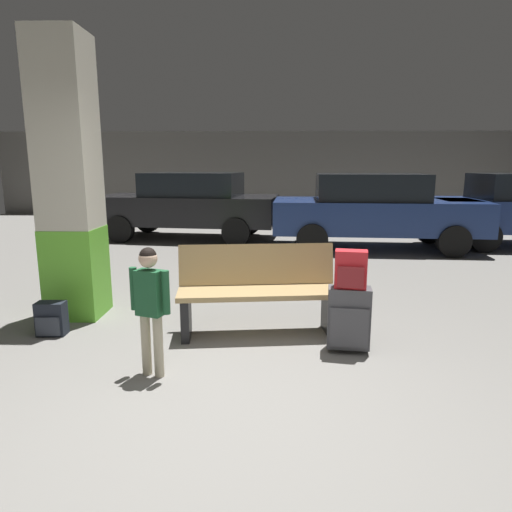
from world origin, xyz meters
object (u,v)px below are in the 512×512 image
bench (258,290)px  parked_car_near (374,209)px  child (150,298)px  suitcase (349,318)px  backpack_bright (351,270)px  backpack_dark_floor (51,319)px  parked_car_far (189,204)px  structural_pillar (69,182)px

bench → parked_car_near: parked_car_near is taller
bench → child: size_ratio=1.55×
suitcase → child: 1.78m
backpack_bright → backpack_dark_floor: 2.99m
suitcase → parked_car_far: size_ratio=0.14×
bench → backpack_bright: size_ratio=4.84×
structural_pillar → backpack_bright: (2.89, -0.97, -0.74)m
structural_pillar → parked_car_near: structural_pillar is taller
structural_pillar → parked_car_near: 6.12m
structural_pillar → bench: structural_pillar is taller
parked_car_near → parked_car_far: bearing=163.3°
backpack_dark_floor → parked_car_near: size_ratio=0.08×
parked_car_far → parked_car_near: bearing=-16.7°
child → parked_car_near: parked_car_near is taller
bench → suitcase: (0.84, -0.47, -0.12)m
bench → child: bearing=-130.1°
backpack_bright → child: 1.75m
parked_car_far → bench: bearing=-73.9°
bench → parked_car_near: 5.31m
child → backpack_dark_floor: bearing=145.5°
backpack_bright → bench: bearing=150.8°
bench → suitcase: size_ratio=2.73×
backpack_dark_floor → parked_car_near: (4.32, 4.93, 0.64)m
backpack_bright → parked_car_near: size_ratio=0.08×
child → backpack_dark_floor: 1.58m
suitcase → backpack_dark_floor: bearing=173.5°
parked_car_far → suitcase: bearing=-68.3°
child → backpack_dark_floor: (-1.24, 0.85, -0.49)m
bench → child: 1.31m
structural_pillar → suitcase: size_ratio=5.03×
suitcase → parked_car_near: (1.41, 5.26, 0.48)m
parked_car_near → suitcase: bearing=-105.1°
structural_pillar → child: structural_pillar is taller
parked_car_near → structural_pillar: bearing=-135.2°
child → parked_car_near: bearing=61.9°
child → parked_car_far: 7.03m
suitcase → backpack_bright: 0.45m
child → parked_car_far: parked_car_far is taller
bench → parked_car_far: 6.24m
child → parked_car_near: (3.08, 5.78, 0.15)m
structural_pillar → suitcase: structural_pillar is taller
structural_pillar → bench: (2.06, -0.51, -1.06)m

